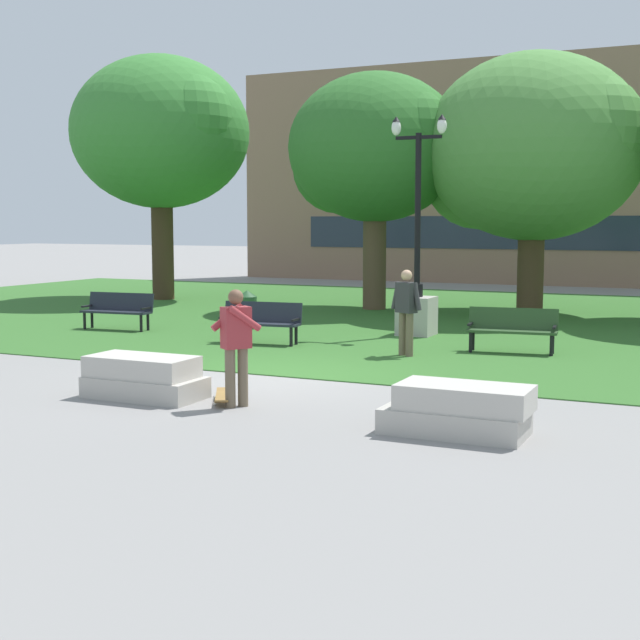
{
  "coord_description": "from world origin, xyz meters",
  "views": [
    {
      "loc": [
        7.09,
        -13.48,
        2.68
      ],
      "look_at": [
        1.46,
        -1.4,
        1.2
      ],
      "focal_mm": 50.0,
      "sensor_mm": 36.0,
      "label": 1
    }
  ],
  "objects_px": {
    "concrete_block_center": "(144,378)",
    "lamp_post_center": "(417,291)",
    "park_bench_far_right": "(118,309)",
    "concrete_block_left": "(459,411)",
    "person_bystander_near_lawn": "(406,307)",
    "trash_bin": "(247,309)",
    "park_bench_near_right": "(261,320)",
    "person_skateboarder": "(236,340)",
    "skateboard": "(222,397)",
    "park_bench_near_left": "(512,327)"
  },
  "relations": [
    {
      "from": "concrete_block_left",
      "to": "lamp_post_center",
      "type": "height_order",
      "value": "lamp_post_center"
    },
    {
      "from": "park_bench_near_left",
      "to": "person_bystander_near_lawn",
      "type": "bearing_deg",
      "value": -143.54
    },
    {
      "from": "park_bench_near_left",
      "to": "concrete_block_left",
      "type": "bearing_deg",
      "value": -82.3
    },
    {
      "from": "park_bench_near_right",
      "to": "trash_bin",
      "type": "height_order",
      "value": "trash_bin"
    },
    {
      "from": "concrete_block_left",
      "to": "park_bench_far_right",
      "type": "height_order",
      "value": "park_bench_far_right"
    },
    {
      "from": "person_skateboarder",
      "to": "concrete_block_left",
      "type": "bearing_deg",
      "value": -4.6
    },
    {
      "from": "park_bench_near_right",
      "to": "person_bystander_near_lawn",
      "type": "bearing_deg",
      "value": -5.88
    },
    {
      "from": "concrete_block_left",
      "to": "person_bystander_near_lawn",
      "type": "bearing_deg",
      "value": 115.38
    },
    {
      "from": "park_bench_near_right",
      "to": "person_skateboarder",
      "type": "bearing_deg",
      "value": -64.26
    },
    {
      "from": "park_bench_far_right",
      "to": "lamp_post_center",
      "type": "xyz_separation_m",
      "value": [
        7.03,
        2.08,
        0.51
      ]
    },
    {
      "from": "concrete_block_center",
      "to": "person_skateboarder",
      "type": "bearing_deg",
      "value": 0.41
    },
    {
      "from": "concrete_block_left",
      "to": "person_skateboarder",
      "type": "distance_m",
      "value": 3.47
    },
    {
      "from": "concrete_block_left",
      "to": "skateboard",
      "type": "bearing_deg",
      "value": 173.15
    },
    {
      "from": "concrete_block_left",
      "to": "skateboard",
      "type": "distance_m",
      "value": 3.78
    },
    {
      "from": "park_bench_near_left",
      "to": "park_bench_near_right",
      "type": "xyz_separation_m",
      "value": [
        -5.29,
        -0.98,
        0.0
      ]
    },
    {
      "from": "concrete_block_left",
      "to": "trash_bin",
      "type": "relative_size",
      "value": 1.93
    },
    {
      "from": "lamp_post_center",
      "to": "park_bench_near_right",
      "type": "bearing_deg",
      "value": -132.82
    },
    {
      "from": "park_bench_far_right",
      "to": "park_bench_near_right",
      "type": "bearing_deg",
      "value": -9.5
    },
    {
      "from": "park_bench_near_right",
      "to": "concrete_block_center",
      "type": "bearing_deg",
      "value": -78.23
    },
    {
      "from": "person_skateboarder",
      "to": "person_bystander_near_lawn",
      "type": "relative_size",
      "value": 1.0
    },
    {
      "from": "skateboard",
      "to": "park_bench_near_left",
      "type": "xyz_separation_m",
      "value": [
        2.77,
        6.76,
        0.45
      ]
    },
    {
      "from": "concrete_block_left",
      "to": "person_skateboarder",
      "type": "xyz_separation_m",
      "value": [
        -3.39,
        0.27,
        0.67
      ]
    },
    {
      "from": "skateboard",
      "to": "park_bench_far_right",
      "type": "relative_size",
      "value": 0.54
    },
    {
      "from": "concrete_block_center",
      "to": "park_bench_far_right",
      "type": "distance_m",
      "value": 8.77
    },
    {
      "from": "concrete_block_center",
      "to": "lamp_post_center",
      "type": "bearing_deg",
      "value": 81.12
    },
    {
      "from": "person_skateboarder",
      "to": "park_bench_far_right",
      "type": "bearing_deg",
      "value": 137.41
    },
    {
      "from": "skateboard",
      "to": "park_bench_near_right",
      "type": "distance_m",
      "value": 6.32
    },
    {
      "from": "park_bench_far_right",
      "to": "park_bench_near_left",
      "type": "bearing_deg",
      "value": 1.42
    },
    {
      "from": "skateboard",
      "to": "person_bystander_near_lawn",
      "type": "distance_m",
      "value": 5.58
    },
    {
      "from": "park_bench_near_right",
      "to": "person_bystander_near_lawn",
      "type": "xyz_separation_m",
      "value": [
        3.48,
        -0.36,
        0.45
      ]
    },
    {
      "from": "concrete_block_left",
      "to": "park_bench_near_right",
      "type": "distance_m",
      "value": 8.84
    },
    {
      "from": "park_bench_far_right",
      "to": "trash_bin",
      "type": "relative_size",
      "value": 1.92
    },
    {
      "from": "concrete_block_center",
      "to": "concrete_block_left",
      "type": "relative_size",
      "value": 0.97
    },
    {
      "from": "skateboard",
      "to": "lamp_post_center",
      "type": "distance_m",
      "value": 8.65
    },
    {
      "from": "concrete_block_center",
      "to": "concrete_block_left",
      "type": "bearing_deg",
      "value": -2.98
    },
    {
      "from": "person_skateboarder",
      "to": "park_bench_near_left",
      "type": "relative_size",
      "value": 0.92
    },
    {
      "from": "park_bench_near_right",
      "to": "park_bench_far_right",
      "type": "relative_size",
      "value": 1.01
    },
    {
      "from": "skateboard",
      "to": "concrete_block_left",
      "type": "bearing_deg",
      "value": -6.85
    },
    {
      "from": "concrete_block_center",
      "to": "park_bench_near_left",
      "type": "relative_size",
      "value": 0.97
    },
    {
      "from": "concrete_block_center",
      "to": "person_bystander_near_lawn",
      "type": "bearing_deg",
      "value": 68.25
    },
    {
      "from": "concrete_block_center",
      "to": "lamp_post_center",
      "type": "distance_m",
      "value": 8.93
    },
    {
      "from": "concrete_block_center",
      "to": "park_bench_near_right",
      "type": "distance_m",
      "value": 6.1
    },
    {
      "from": "skateboard",
      "to": "trash_bin",
      "type": "xyz_separation_m",
      "value": [
        -4.11,
        7.98,
        0.42
      ]
    },
    {
      "from": "park_bench_far_right",
      "to": "skateboard",
      "type": "bearing_deg",
      "value": -43.24
    },
    {
      "from": "concrete_block_center",
      "to": "park_bench_near_left",
      "type": "bearing_deg",
      "value": 59.77
    },
    {
      "from": "park_bench_near_left",
      "to": "trash_bin",
      "type": "distance_m",
      "value": 6.99
    },
    {
      "from": "concrete_block_left",
      "to": "skateboard",
      "type": "height_order",
      "value": "concrete_block_left"
    },
    {
      "from": "park_bench_far_right",
      "to": "person_bystander_near_lawn",
      "type": "height_order",
      "value": "person_bystander_near_lawn"
    },
    {
      "from": "concrete_block_center",
      "to": "park_bench_near_right",
      "type": "bearing_deg",
      "value": 101.77
    },
    {
      "from": "park_bench_far_right",
      "to": "person_bystander_near_lawn",
      "type": "xyz_separation_m",
      "value": [
        7.89,
        -1.1,
        0.45
      ]
    }
  ]
}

